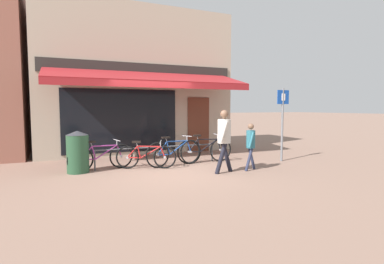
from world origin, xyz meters
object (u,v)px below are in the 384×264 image
Objects in this scene: bicycle_red at (146,156)px; pedestrian_child at (251,141)px; bicycle_blue at (175,152)px; parking_sign at (282,117)px; pedestrian_adult at (224,134)px; bicycle_purple at (101,157)px; litter_bin at (78,152)px; bicycle_black at (205,150)px.

bicycle_red is 2.93m from pedestrian_child.
parking_sign is at bearing -19.44° from bicycle_blue.
parking_sign is (4.30, -0.56, 1.07)m from bicycle_red.
bicycle_blue is at bearing 130.83° from pedestrian_adult.
parking_sign is at bearing 24.60° from pedestrian_child.
bicycle_purple is at bearing 171.33° from parking_sign.
pedestrian_child reaches higher than litter_bin.
bicycle_black is (1.03, 0.09, 0.00)m from bicycle_blue.
bicycle_blue is 3.63m from parking_sign.
parking_sign is at bearing -18.53° from bicycle_purple.
bicycle_blue is at bearing 141.09° from pedestrian_child.
bicycle_black is 1.67m from pedestrian_child.
bicycle_red is at bearing 172.56° from parking_sign.
pedestrian_adult is at bearing -15.47° from bicycle_red.
litter_bin is (-2.65, 0.16, 0.16)m from bicycle_blue.
bicycle_purple is 3.38m from pedestrian_adult.
bicycle_red is 1.80m from litter_bin.
bicycle_black is 2.70m from parking_sign.
bicycle_black is 1.61m from pedestrian_adult.
bicycle_blue reaches higher than bicycle_purple.
bicycle_purple is 0.97× the size of bicycle_blue.
bicycle_blue is 2.23m from pedestrian_child.
bicycle_purple is at bearing -171.49° from bicycle_red.
pedestrian_child is 0.56× the size of parking_sign.
bicycle_black is (3.08, -0.11, 0.03)m from bicycle_purple.
bicycle_blue reaches higher than bicycle_red.
parking_sign is at bearing -7.43° from litter_bin.
bicycle_black reaches higher than bicycle_red.
bicycle_blue is 1.11× the size of pedestrian_adult.
bicycle_blue is at bearing -3.43° from litter_bin.
bicycle_red is 0.88m from bicycle_blue.
bicycle_purple is at bearing 157.52° from pedestrian_child.
bicycle_black is 3.69m from litter_bin.
pedestrian_child is 1.17× the size of litter_bin.
bicycle_purple is 1.20m from bicycle_red.
bicycle_blue is at bearing -173.26° from bicycle_black.
litter_bin is at bearing 165.17° from pedestrian_adult.
bicycle_black is at bearing -11.95° from bicycle_purple.
litter_bin reaches higher than bicycle_black.
pedestrian_child is 4.62m from litter_bin.
parking_sign is (3.42, -0.63, 1.03)m from bicycle_blue.
pedestrian_child is at bearing -64.34° from bicycle_black.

